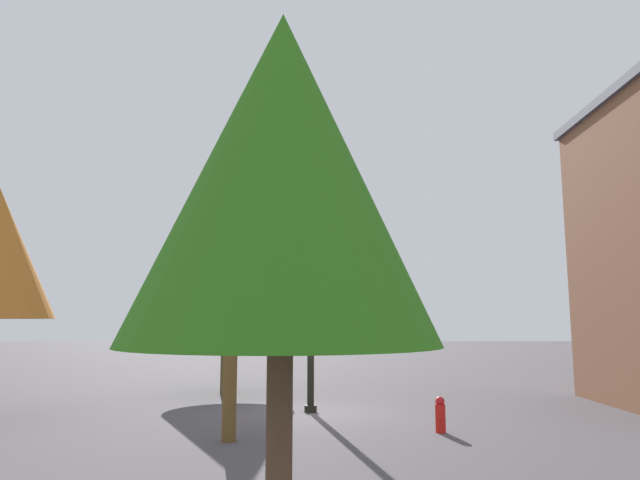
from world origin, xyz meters
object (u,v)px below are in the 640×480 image
tree_mid (227,270)px  tree_far (282,174)px  utility_pole (232,272)px  signal_pole_assembly (310,221)px  fire_hydrant (440,415)px

tree_mid → tree_far: (15.62, 3.37, -0.48)m
utility_pole → tree_mid: (-8.21, -1.62, 0.81)m
signal_pole_assembly → tree_mid: 6.70m
signal_pole_assembly → tree_far: (9.85, 0.06, -1.29)m
signal_pole_assembly → utility_pole: bearing=-34.7°
utility_pole → tree_mid: 8.41m
fire_hydrant → tree_mid: bearing=-137.9°
utility_pole → fire_hydrant: (-1.07, 4.83, -3.30)m
fire_hydrant → tree_far: (8.48, -3.08, 3.62)m
fire_hydrant → signal_pole_assembly: bearing=-113.5°
utility_pole → fire_hydrant: 5.95m
fire_hydrant → tree_mid: 10.46m
tree_far → fire_hydrant: bearing=160.0°
signal_pole_assembly → fire_hydrant: (1.37, 3.14, -4.91)m
signal_pole_assembly → tree_mid: (-5.78, -3.31, -0.81)m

